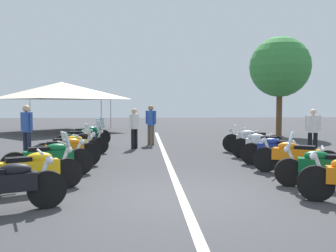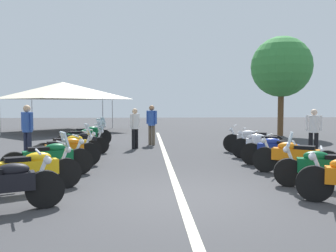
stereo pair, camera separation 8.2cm
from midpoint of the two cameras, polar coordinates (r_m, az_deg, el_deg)
The scene contains 21 objects.
ground_plane at distance 7.10m, azimuth 2.30°, elevation -11.19°, with size 80.00×80.00×0.00m, color #38383A.
lane_centre_stripe at distance 11.70m, azimuth 0.05°, elevation -5.32°, with size 21.64×0.16×0.01m, color beige.
motorcycle_left_row_0 at distance 6.61m, azimuth -24.21°, elevation -8.50°, with size 0.98×1.91×1.01m.
motorcycle_left_row_1 at distance 7.91m, azimuth -20.48°, elevation -6.41°, with size 1.16×1.95×1.21m.
motorcycle_left_row_2 at distance 9.36m, azimuth -17.96°, elevation -4.84°, with size 1.08×2.08×1.02m.
motorcycle_left_row_3 at distance 10.59m, azimuth -15.58°, elevation -3.79°, with size 0.97×1.94×1.23m.
motorcycle_left_row_4 at distance 11.82m, azimuth -15.03°, elevation -3.15°, with size 1.18×1.95×0.99m.
motorcycle_left_row_5 at distance 13.07m, azimuth -13.27°, elevation -2.47°, with size 1.06×1.91×1.19m.
motorcycle_left_row_6 at distance 14.49m, azimuth -13.05°, elevation -1.85°, with size 1.18×1.90×1.21m.
motorcycle_left_row_7 at distance 15.77m, azimuth -12.20°, elevation -1.37°, with size 1.11×1.89×1.23m.
motorcycle_right_row_1 at distance 8.43m, azimuth 23.46°, elevation -5.94°, with size 0.94×2.02×1.20m.
motorcycle_right_row_2 at distance 9.79m, azimuth 19.50°, elevation -4.53°, with size 1.23×1.93×1.01m.
motorcycle_right_row_3 at distance 10.87m, azimuth 17.02°, elevation -3.72°, with size 1.13×1.98×1.01m.
motorcycle_right_row_4 at distance 12.24m, azimuth 14.73°, elevation -2.87°, with size 0.97×1.94×1.01m.
motorcycle_right_row_5 at distance 13.62m, azimuth 13.36°, elevation -2.19°, with size 1.00×2.11×1.02m.
bystander_0 at distance 14.52m, azimuth -5.06°, elevation 0.11°, with size 0.43×0.37×1.61m.
bystander_1 at distance 12.73m, azimuth -21.08°, elevation -0.15°, with size 0.33×0.46×1.76m.
bystander_2 at distance 13.55m, azimuth 22.10°, elevation -0.36°, with size 0.32×0.49×1.62m.
bystander_3 at distance 15.77m, azimuth -2.43°, elevation 0.68°, with size 0.34×0.45×1.73m.
roadside_tree_0 at distance 21.38m, azimuth 17.52°, elevation 8.84°, with size 3.35×3.35×5.53m.
event_tent at distance 24.55m, azimuth -16.11°, elevation 5.37°, with size 6.44×6.44×3.20m.
Camera 2 is at (-6.83, 0.63, 1.80)m, focal length 38.76 mm.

